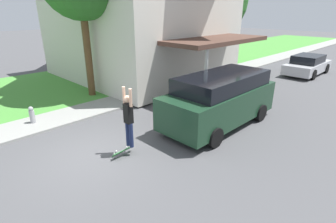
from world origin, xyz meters
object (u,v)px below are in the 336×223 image
(lawn_tree_far, at_px, (212,1))
(skateboard, at_px, (123,151))
(suv_parked, at_px, (220,99))
(car_down_street, at_px, (307,65))
(skateboarder, at_px, (128,117))
(fire_hydrant, at_px, (32,115))

(lawn_tree_far, bearing_deg, skateboard, -64.23)
(suv_parked, bearing_deg, skateboard, -99.93)
(car_down_street, distance_m, skateboard, 15.93)
(skateboarder, distance_m, fire_hydrant, 4.84)
(skateboard, distance_m, fire_hydrant, 4.62)
(lawn_tree_far, relative_size, car_down_street, 1.61)
(suv_parked, bearing_deg, skateboarder, -99.22)
(lawn_tree_far, height_order, car_down_street, lawn_tree_far)
(skateboard, bearing_deg, lawn_tree_far, 115.77)
(suv_parked, bearing_deg, fire_hydrant, -134.62)
(suv_parked, height_order, fire_hydrant, suv_parked)
(car_down_street, bearing_deg, skateboard, -90.12)
(lawn_tree_far, distance_m, skateboarder, 13.97)
(lawn_tree_far, relative_size, skateboarder, 3.84)
(car_down_street, bearing_deg, skateboarder, -89.79)
(skateboard, height_order, fire_hydrant, fire_hydrant)
(lawn_tree_far, distance_m, car_down_street, 8.16)
(skateboard, xyz_separation_m, fire_hydrant, (-4.47, -1.13, 0.26))
(lawn_tree_far, height_order, suv_parked, lawn_tree_far)
(skateboarder, height_order, fire_hydrant, skateboarder)
(lawn_tree_far, xyz_separation_m, suv_parked, (6.67, -8.16, -3.81))
(lawn_tree_far, bearing_deg, car_down_street, 31.19)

